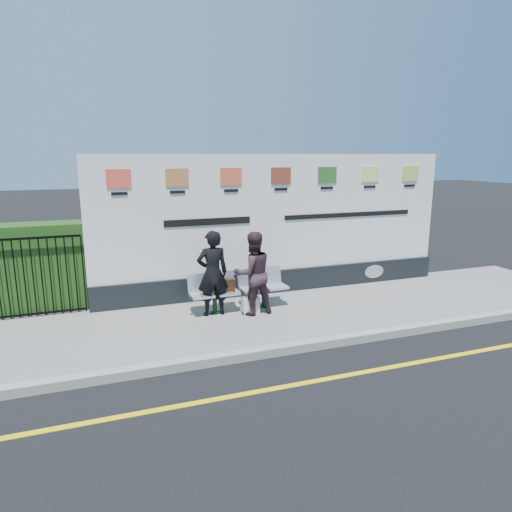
{
  "coord_description": "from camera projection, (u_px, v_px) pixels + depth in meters",
  "views": [
    {
      "loc": [
        -3.29,
        -5.23,
        3.12
      ],
      "look_at": [
        -0.47,
        2.62,
        1.25
      ],
      "focal_mm": 32.0,
      "sensor_mm": 36.0,
      "label": 1
    }
  ],
  "objects": [
    {
      "name": "bench",
      "position": [
        240.0,
        300.0,
        8.93
      ],
      "size": [
        1.97,
        0.6,
        0.42
      ],
      "primitive_type": null,
      "rotation": [
        0.0,
        0.0,
        0.04
      ],
      "color": "silver",
      "rests_on": "pavement"
    },
    {
      "name": "hedge",
      "position": [
        27.0,
        268.0,
        8.8
      ],
      "size": [
        2.35,
        0.7,
        1.7
      ],
      "primitive_type": "cube",
      "color": "#214815",
      "rests_on": "pavement"
    },
    {
      "name": "yellow_line",
      "position": [
        348.0,
        375.0,
        6.57
      ],
      "size": [
        14.0,
        0.1,
        0.01
      ],
      "primitive_type": "cube",
      "color": "yellow",
      "rests_on": "ground"
    },
    {
      "name": "pavement",
      "position": [
        281.0,
        315.0,
        8.85
      ],
      "size": [
        14.0,
        3.0,
        0.12
      ],
      "primitive_type": "cube",
      "color": "slate",
      "rests_on": "ground"
    },
    {
      "name": "woman_right",
      "position": [
        253.0,
        273.0,
        8.62
      ],
      "size": [
        0.82,
        0.67,
        1.59
      ],
      "primitive_type": "imported",
      "rotation": [
        0.0,
        0.0,
        3.23
      ],
      "color": "#37242C",
      "rests_on": "pavement"
    },
    {
      "name": "railing",
      "position": [
        24.0,
        278.0,
        8.4
      ],
      "size": [
        2.05,
        0.06,
        1.54
      ],
      "primitive_type": null,
      "color": "black",
      "rests_on": "pavement"
    },
    {
      "name": "carrier_bag_white",
      "position": [
        251.0,
        305.0,
        8.76
      ],
      "size": [
        0.32,
        0.19,
        0.32
      ],
      "primitive_type": "cube",
      "color": "silver",
      "rests_on": "pavement"
    },
    {
      "name": "woman_left",
      "position": [
        213.0,
        273.0,
        8.54
      ],
      "size": [
        0.6,
        0.4,
        1.63
      ],
      "primitive_type": "imported",
      "rotation": [
        0.0,
        0.0,
        3.13
      ],
      "color": "black",
      "rests_on": "pavement"
    },
    {
      "name": "handbag_brown",
      "position": [
        227.0,
        285.0,
        8.76
      ],
      "size": [
        0.33,
        0.2,
        0.24
      ],
      "primitive_type": "cube",
      "rotation": [
        0.0,
        0.0,
        -0.24
      ],
      "color": "black",
      "rests_on": "bench"
    },
    {
      "name": "kerb",
      "position": [
        316.0,
        344.0,
        7.47
      ],
      "size": [
        14.0,
        0.18,
        0.14
      ],
      "primitive_type": "cube",
      "color": "gray",
      "rests_on": "ground"
    },
    {
      "name": "ground",
      "position": [
        348.0,
        375.0,
        6.57
      ],
      "size": [
        80.0,
        80.0,
        0.0
      ],
      "primitive_type": "plane",
      "color": "black"
    },
    {
      "name": "billboard",
      "position": [
        279.0,
        234.0,
        9.96
      ],
      "size": [
        8.0,
        0.3,
        3.0
      ],
      "color": "black",
      "rests_on": "pavement"
    }
  ]
}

